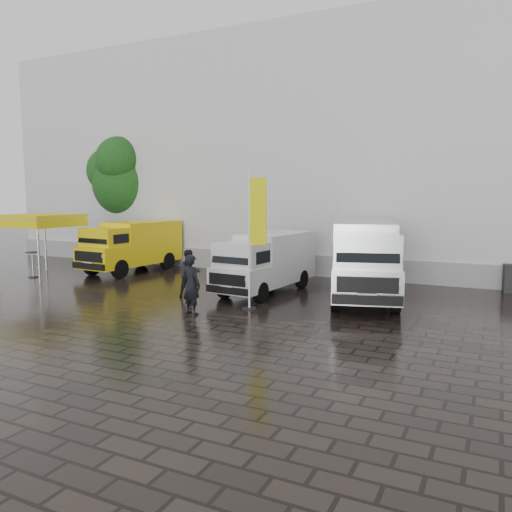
{
  "coord_description": "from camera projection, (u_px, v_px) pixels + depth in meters",
  "views": [
    {
      "loc": [
        7.3,
        -14.27,
        3.83
      ],
      "look_at": [
        -0.78,
        2.2,
        1.57
      ],
      "focal_mm": 35.0,
      "sensor_mm": 36.0,
      "label": 1
    }
  ],
  "objects": [
    {
      "name": "ground",
      "position": [
        248.0,
        312.0,
        16.37
      ],
      "size": [
        120.0,
        120.0,
        0.0
      ],
      "primitive_type": "plane",
      "color": "black",
      "rests_on": "ground"
    },
    {
      "name": "exhibition_hall",
      "position": [
        403.0,
        157.0,
        29.03
      ],
      "size": [
        44.0,
        16.0,
        12.0
      ],
      "primitive_type": "cube",
      "color": "silver",
      "rests_on": "ground"
    },
    {
      "name": "hall_plinth",
      "position": [
        367.0,
        269.0,
        22.52
      ],
      "size": [
        44.0,
        0.15,
        1.0
      ],
      "primitive_type": "cube",
      "color": "gray",
      "rests_on": "ground"
    },
    {
      "name": "van_yellow",
      "position": [
        131.0,
        247.0,
        24.79
      ],
      "size": [
        2.47,
        5.52,
        2.49
      ],
      "primitive_type": null,
      "rotation": [
        0.0,
        0.0,
        -0.07
      ],
      "color": "yellow",
      "rests_on": "ground"
    },
    {
      "name": "van_white",
      "position": [
        266.0,
        264.0,
        19.52
      ],
      "size": [
        2.25,
        5.47,
        2.31
      ],
      "primitive_type": null,
      "rotation": [
        0.0,
        0.0,
        -0.09
      ],
      "color": "silver",
      "rests_on": "ground"
    },
    {
      "name": "van_silver",
      "position": [
        364.0,
        261.0,
        18.28
      ],
      "size": [
        3.91,
        6.89,
        2.83
      ],
      "primitive_type": null,
      "rotation": [
        0.0,
        0.0,
        0.28
      ],
      "color": "silver",
      "rests_on": "ground"
    },
    {
      "name": "canopy_tent",
      "position": [
        40.0,
        219.0,
        23.21
      ],
      "size": [
        2.97,
        2.97,
        2.92
      ],
      "color": "silver",
      "rests_on": "ground"
    },
    {
      "name": "flagpole",
      "position": [
        254.0,
        235.0,
        16.5
      ],
      "size": [
        0.88,
        0.5,
        4.56
      ],
      "color": "black",
      "rests_on": "ground"
    },
    {
      "name": "tree",
      "position": [
        128.0,
        179.0,
        29.61
      ],
      "size": [
        4.11,
        4.17,
        7.38
      ],
      "color": "black",
      "rests_on": "ground"
    },
    {
      "name": "cocktail_table",
      "position": [
        33.0,
        265.0,
        23.2
      ],
      "size": [
        0.6,
        0.6,
        1.19
      ],
      "primitive_type": "cylinder",
      "color": "black",
      "rests_on": "ground"
    },
    {
      "name": "wheelie_bin",
      "position": [
        512.0,
        278.0,
        19.63
      ],
      "size": [
        0.75,
        0.75,
        1.12
      ],
      "primitive_type": "cube",
      "rotation": [
        0.0,
        0.0,
        0.13
      ],
      "color": "black",
      "rests_on": "ground"
    },
    {
      "name": "person_front",
      "position": [
        191.0,
        285.0,
        15.94
      ],
      "size": [
        0.8,
        0.62,
        1.95
      ],
      "primitive_type": "imported",
      "rotation": [
        0.0,
        0.0,
        2.91
      ],
      "color": "black",
      "rests_on": "ground"
    },
    {
      "name": "person_tent",
      "position": [
        190.0,
        273.0,
        18.76
      ],
      "size": [
        1.02,
        1.09,
        1.78
      ],
      "primitive_type": "imported",
      "rotation": [
        0.0,
        0.0,
        1.04
      ],
      "color": "black",
      "rests_on": "ground"
    }
  ]
}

